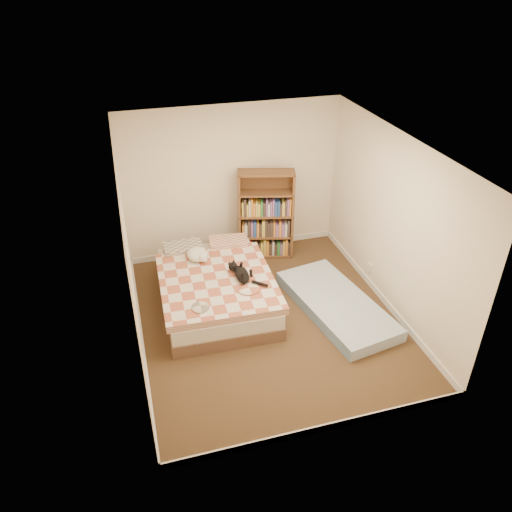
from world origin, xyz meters
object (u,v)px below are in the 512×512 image
object	(u,v)px
floor_mattress	(336,305)
black_cat	(241,273)
bed	(215,286)
bookshelf	(265,225)
white_dog	(198,255)

from	to	relation	value
floor_mattress	black_cat	size ratio (longest dim) A/B	2.79
bed	floor_mattress	world-z (taller)	bed
bookshelf	black_cat	xyz separation A→B (m)	(-0.75, -1.34, 0.03)
bed	white_dog	distance (m)	0.54
white_dog	floor_mattress	bearing A→B (deg)	-8.93
floor_mattress	bookshelf	bearing A→B (deg)	96.51
bed	white_dog	world-z (taller)	white_dog
black_cat	white_dog	bearing A→B (deg)	109.05
floor_mattress	white_dog	size ratio (longest dim) A/B	4.52
bookshelf	floor_mattress	world-z (taller)	bookshelf
bookshelf	floor_mattress	bearing A→B (deg)	-58.81
black_cat	bed	bearing A→B (deg)	125.84
floor_mattress	black_cat	xyz separation A→B (m)	(-1.28, 0.44, 0.49)
black_cat	white_dog	distance (m)	0.80
bed	floor_mattress	bearing A→B (deg)	-20.82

